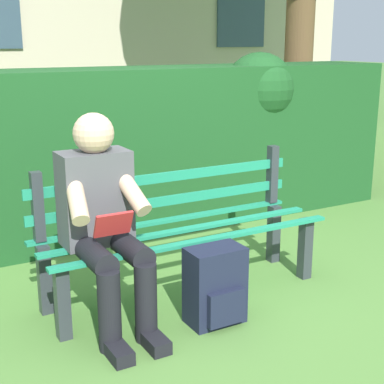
{
  "coord_description": "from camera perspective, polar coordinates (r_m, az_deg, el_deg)",
  "views": [
    {
      "loc": [
        1.56,
        2.87,
        1.52
      ],
      "look_at": [
        0.0,
        0.1,
        0.68
      ],
      "focal_mm": 53.47,
      "sensor_mm": 36.0,
      "label": 1
    }
  ],
  "objects": [
    {
      "name": "hedge_backdrop",
      "position": [
        4.44,
        -13.47,
        3.66
      ],
      "size": [
        6.11,
        0.76,
        1.43
      ],
      "color": "#19471E",
      "rests_on": "ground"
    },
    {
      "name": "ground",
      "position": [
        3.6,
        -0.79,
        -10.09
      ],
      "size": [
        60.0,
        60.0,
        0.0
      ],
      "primitive_type": "plane",
      "color": "#517F38"
    },
    {
      "name": "park_bench",
      "position": [
        3.51,
        -1.36,
        -3.63
      ],
      "size": [
        1.79,
        0.5,
        0.83
      ],
      "color": "#2D3338",
      "rests_on": "ground"
    },
    {
      "name": "person_seated",
      "position": [
        3.09,
        -8.81,
        -2.51
      ],
      "size": [
        0.44,
        0.73,
        1.16
      ],
      "color": "#4C4C51",
      "rests_on": "ground"
    },
    {
      "name": "backpack",
      "position": [
        3.19,
        2.35,
        -9.38
      ],
      "size": [
        0.31,
        0.27,
        0.44
      ],
      "color": "#191E33",
      "rests_on": "ground"
    }
  ]
}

